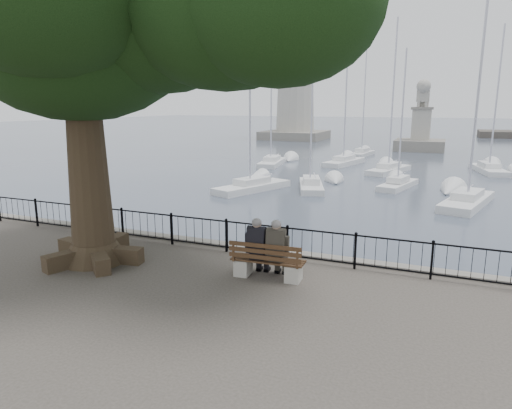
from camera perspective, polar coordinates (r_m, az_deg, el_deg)
The scene contains 17 objects.
harbor at distance 14.62m, azimuth 0.76°, elevation -7.67°, with size 260.00×260.00×1.20m.
railing at distance 13.85m, azimuth -0.00°, elevation -4.21°, with size 22.06×0.06×1.00m.
bench at distance 12.15m, azimuth 1.43°, elevation -7.62°, with size 1.98×0.70×1.03m.
person_left at distance 12.21m, azimuth 0.33°, elevation -5.57°, with size 0.49×0.83×1.63m.
person_right at distance 12.05m, azimuth 2.73°, elevation -5.82°, with size 0.49×0.83×1.63m.
tree at distance 13.40m, azimuth -17.80°, elevation 23.05°, with size 13.26×9.26×10.83m.
lighthouse at distance 75.70m, azimuth 5.04°, elevation 17.57°, with size 9.63×9.63×29.58m.
lion_monument at distance 59.86m, azimuth 19.88°, elevation 8.41°, with size 5.75×5.75×8.55m.
sailboat_a at distance 29.88m, azimuth -0.49°, elevation 2.39°, with size 3.62×6.08×11.84m.
sailboat_b at distance 30.65m, azimuth 6.90°, elevation 2.53°, with size 2.97×5.33×10.52m.
sailboat_c at distance 32.34m, azimuth 17.33°, elevation 2.53°, with size 2.39×4.96×9.19m.
sailboat_e at distance 42.67m, azimuth 2.02°, elevation 5.45°, with size 2.58×6.13×13.38m.
sailboat_f at distance 39.39m, azimuth 16.28°, elevation 4.35°, with size 3.16×5.93×12.30m.
sailboat_g at distance 42.58m, azimuth 27.08°, elevation 4.03°, with size 2.89×6.18×11.87m.
sailboat_h at distance 52.02m, azimuth 13.12°, elevation 6.35°, with size 2.10×5.32×11.38m.
sailboat_i at distance 43.74m, azimuth 10.95°, elevation 5.32°, with size 2.99×6.29×11.11m.
sailboat_j at distance 27.96m, azimuth 24.89°, elevation 0.59°, with size 3.17×6.38×13.14m.
Camera 1 is at (5.12, -9.75, 4.51)m, focal length 32.00 mm.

